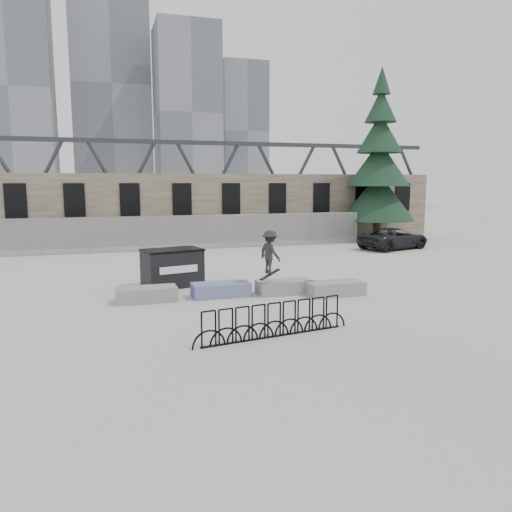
{
  "coord_description": "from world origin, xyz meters",
  "views": [
    {
      "loc": [
        -4.82,
        -16.67,
        3.97
      ],
      "look_at": [
        0.45,
        0.5,
        1.3
      ],
      "focal_mm": 35.0,
      "sensor_mm": 36.0,
      "label": 1
    }
  ],
  "objects_px": {
    "planter_far_left": "(147,294)",
    "planter_center_left": "(221,289)",
    "bike_rack": "(274,321)",
    "suv": "(394,238)",
    "skateboarder": "(270,252)",
    "spruce_tree": "(379,170)",
    "planter_offset": "(335,288)",
    "dumpster": "(172,267)",
    "planter_center_right": "(285,286)"
  },
  "relations": [
    {
      "from": "bike_rack",
      "to": "planter_center_right",
      "type": "bearing_deg",
      "value": 66.59
    },
    {
      "from": "planter_center_right",
      "to": "spruce_tree",
      "type": "height_order",
      "value": "spruce_tree"
    },
    {
      "from": "bike_rack",
      "to": "suv",
      "type": "distance_m",
      "value": 18.89
    },
    {
      "from": "planter_far_left",
      "to": "planter_offset",
      "type": "distance_m",
      "value": 6.54
    },
    {
      "from": "planter_center_right",
      "to": "planter_offset",
      "type": "relative_size",
      "value": 1.0
    },
    {
      "from": "planter_far_left",
      "to": "dumpster",
      "type": "xyz_separation_m",
      "value": [
        1.17,
        2.24,
        0.47
      ]
    },
    {
      "from": "suv",
      "to": "skateboarder",
      "type": "distance_m",
      "value": 14.82
    },
    {
      "from": "planter_center_right",
      "to": "dumpster",
      "type": "bearing_deg",
      "value": 146.17
    },
    {
      "from": "bike_rack",
      "to": "suv",
      "type": "relative_size",
      "value": 0.97
    },
    {
      "from": "planter_center_left",
      "to": "planter_offset",
      "type": "bearing_deg",
      "value": -14.19
    },
    {
      "from": "planter_center_right",
      "to": "suv",
      "type": "distance_m",
      "value": 14.1
    },
    {
      "from": "planter_far_left",
      "to": "planter_center_right",
      "type": "relative_size",
      "value": 1.0
    },
    {
      "from": "planter_center_right",
      "to": "skateboarder",
      "type": "distance_m",
      "value": 1.49
    },
    {
      "from": "planter_far_left",
      "to": "spruce_tree",
      "type": "distance_m",
      "value": 21.85
    },
    {
      "from": "spruce_tree",
      "to": "skateboarder",
      "type": "bearing_deg",
      "value": -131.68
    },
    {
      "from": "planter_far_left",
      "to": "suv",
      "type": "distance_m",
      "value": 17.87
    },
    {
      "from": "bike_rack",
      "to": "dumpster",
      "type": "bearing_deg",
      "value": 102.86
    },
    {
      "from": "dumpster",
      "to": "bike_rack",
      "type": "relative_size",
      "value": 0.55
    },
    {
      "from": "dumpster",
      "to": "planter_center_right",
      "type": "bearing_deg",
      "value": -47.66
    },
    {
      "from": "planter_center_left",
      "to": "suv",
      "type": "bearing_deg",
      "value": 35.93
    },
    {
      "from": "bike_rack",
      "to": "suv",
      "type": "bearing_deg",
      "value": 48.61
    },
    {
      "from": "spruce_tree",
      "to": "suv",
      "type": "height_order",
      "value": "spruce_tree"
    },
    {
      "from": "planter_offset",
      "to": "bike_rack",
      "type": "distance_m",
      "value": 5.38
    },
    {
      "from": "bike_rack",
      "to": "spruce_tree",
      "type": "xyz_separation_m",
      "value": [
        13.82,
        18.39,
        4.32
      ]
    },
    {
      "from": "planter_center_left",
      "to": "bike_rack",
      "type": "relative_size",
      "value": 0.45
    },
    {
      "from": "planter_center_left",
      "to": "dumpster",
      "type": "height_order",
      "value": "dumpster"
    },
    {
      "from": "planter_far_left",
      "to": "planter_offset",
      "type": "bearing_deg",
      "value": -8.83
    },
    {
      "from": "skateboarder",
      "to": "dumpster",
      "type": "bearing_deg",
      "value": 27.98
    },
    {
      "from": "planter_far_left",
      "to": "planter_center_right",
      "type": "bearing_deg",
      "value": -2.66
    },
    {
      "from": "planter_center_left",
      "to": "skateboarder",
      "type": "height_order",
      "value": "skateboarder"
    },
    {
      "from": "planter_center_right",
      "to": "suv",
      "type": "relative_size",
      "value": 0.44
    },
    {
      "from": "spruce_tree",
      "to": "suv",
      "type": "xyz_separation_m",
      "value": [
        -1.32,
        -4.22,
        -4.12
      ]
    },
    {
      "from": "bike_rack",
      "to": "planter_center_left",
      "type": "bearing_deg",
      "value": 93.08
    },
    {
      "from": "skateboarder",
      "to": "planter_center_left",
      "type": "bearing_deg",
      "value": 53.17
    },
    {
      "from": "planter_offset",
      "to": "skateboarder",
      "type": "bearing_deg",
      "value": 168.15
    },
    {
      "from": "suv",
      "to": "planter_offset",
      "type": "bearing_deg",
      "value": 122.03
    },
    {
      "from": "skateboarder",
      "to": "spruce_tree",
      "type": "bearing_deg",
      "value": -61.13
    },
    {
      "from": "dumpster",
      "to": "suv",
      "type": "distance_m",
      "value": 15.76
    },
    {
      "from": "bike_rack",
      "to": "spruce_tree",
      "type": "relative_size",
      "value": 0.39
    },
    {
      "from": "bike_rack",
      "to": "spruce_tree",
      "type": "height_order",
      "value": "spruce_tree"
    },
    {
      "from": "planter_center_left",
      "to": "planter_center_right",
      "type": "xyz_separation_m",
      "value": [
        2.31,
        -0.21,
        0.0
      ]
    },
    {
      "from": "planter_offset",
      "to": "dumpster",
      "type": "relative_size",
      "value": 0.82
    },
    {
      "from": "planter_far_left",
      "to": "planter_center_left",
      "type": "relative_size",
      "value": 1.0
    },
    {
      "from": "planter_center_left",
      "to": "bike_rack",
      "type": "bearing_deg",
      "value": -86.92
    },
    {
      "from": "dumpster",
      "to": "suv",
      "type": "bearing_deg",
      "value": 12.48
    },
    {
      "from": "planter_far_left",
      "to": "planter_center_left",
      "type": "distance_m",
      "value": 2.54
    },
    {
      "from": "planter_center_left",
      "to": "skateboarder",
      "type": "xyz_separation_m",
      "value": [
        1.64,
        -0.51,
        1.3
      ]
    },
    {
      "from": "planter_center_left",
      "to": "planter_center_right",
      "type": "distance_m",
      "value": 2.32
    },
    {
      "from": "skateboarder",
      "to": "planter_offset",
      "type": "bearing_deg",
      "value": -121.3
    },
    {
      "from": "planter_center_left",
      "to": "spruce_tree",
      "type": "distance_m",
      "value": 19.99
    }
  ]
}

